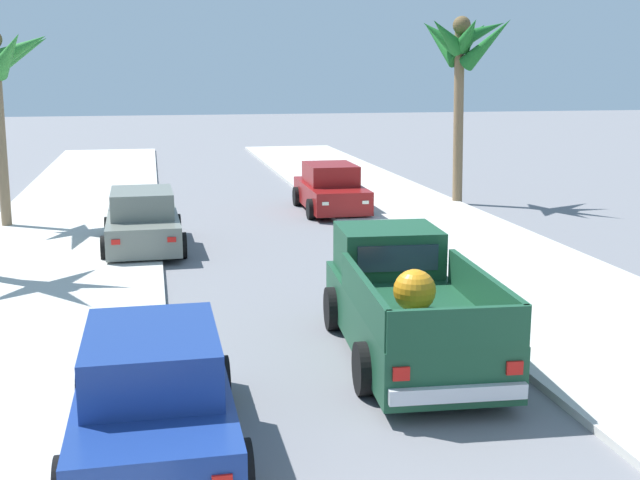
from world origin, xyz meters
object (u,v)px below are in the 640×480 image
pickup_truck (406,305)px  car_left_near (331,189)px  car_left_mid (154,395)px  car_right_mid (143,222)px  palm_tree_left_mid (463,48)px

pickup_truck → car_left_near: 13.41m
pickup_truck → car_left_mid: pickup_truck is taller
car_right_mid → palm_tree_left_mid: 12.63m
pickup_truck → car_left_near: (1.72, 13.30, -0.07)m
car_left_near → car_right_mid: (-5.94, -4.57, 0.00)m
car_left_near → palm_tree_left_mid: 6.52m
pickup_truck → palm_tree_left_mid: (6.36, 13.95, 4.46)m
car_left_near → car_right_mid: same height
car_left_near → car_left_mid: same height
car_left_mid → palm_tree_left_mid: (10.36, 16.67, 4.53)m
pickup_truck → palm_tree_left_mid: 15.97m
pickup_truck → car_right_mid: pickup_truck is taller
pickup_truck → car_left_near: size_ratio=1.25×
car_left_mid → pickup_truck: bearing=34.1°
car_left_near → car_left_mid: size_ratio=1.00×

